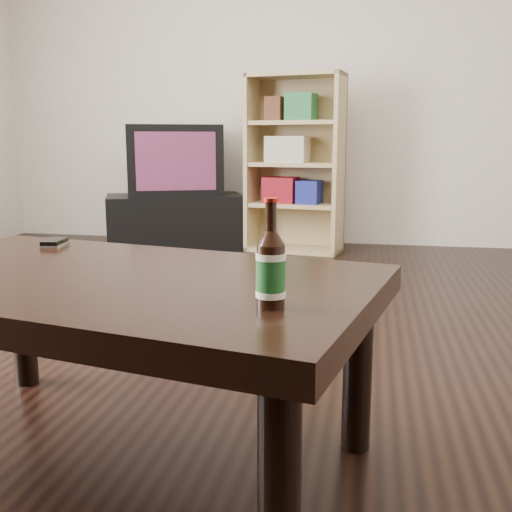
% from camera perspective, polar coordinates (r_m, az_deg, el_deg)
% --- Properties ---
extents(floor, '(5.00, 6.00, 0.01)m').
position_cam_1_polar(floor, '(2.23, -6.79, -11.35)').
color(floor, black).
rests_on(floor, ground).
extents(wall_back, '(5.00, 0.02, 2.70)m').
position_cam_1_polar(wall_back, '(5.04, 3.70, 16.72)').
color(wall_back, white).
rests_on(wall_back, ground).
extents(tv_stand, '(1.17, 0.89, 0.42)m').
position_cam_1_polar(tv_stand, '(4.80, -7.67, 3.29)').
color(tv_stand, black).
rests_on(tv_stand, floor).
extents(tv, '(0.84, 0.69, 0.54)m').
position_cam_1_polar(tv, '(4.76, -7.82, 9.02)').
color(tv, black).
rests_on(tv, tv_stand).
extents(bookshelf, '(0.76, 0.44, 1.33)m').
position_cam_1_polar(bookshelf, '(4.60, 3.71, 9.05)').
color(bookshelf, tan).
rests_on(bookshelf, floor).
extents(coffee_table, '(1.48, 1.05, 0.51)m').
position_cam_1_polar(coffee_table, '(1.58, -14.04, -4.00)').
color(coffee_table, black).
rests_on(coffee_table, floor).
extents(beer_bottle, '(0.08, 0.08, 0.22)m').
position_cam_1_polar(beer_bottle, '(1.19, 1.42, -1.30)').
color(beer_bottle, black).
rests_on(beer_bottle, coffee_table).
extents(phone, '(0.07, 0.12, 0.02)m').
position_cam_1_polar(phone, '(2.03, -18.62, 1.22)').
color(phone, silver).
rests_on(phone, coffee_table).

